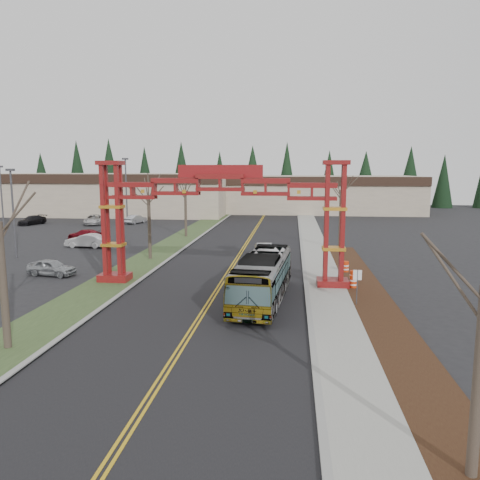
# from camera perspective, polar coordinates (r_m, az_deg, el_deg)

# --- Properties ---
(ground) EXTENTS (200.00, 200.00, 0.00)m
(ground) POSITION_cam_1_polar(r_m,az_deg,el_deg) (17.69, -11.77, -19.51)
(ground) COLOR black
(ground) RESTS_ON ground
(road) EXTENTS (12.00, 110.00, 0.02)m
(road) POSITION_cam_1_polar(r_m,az_deg,el_deg) (40.95, -0.85, -3.06)
(road) COLOR black
(road) RESTS_ON ground
(lane_line_left) EXTENTS (0.12, 100.00, 0.01)m
(lane_line_left) POSITION_cam_1_polar(r_m,az_deg,el_deg) (40.96, -1.01, -3.03)
(lane_line_left) COLOR gold
(lane_line_left) RESTS_ON road
(lane_line_right) EXTENTS (0.12, 100.00, 0.01)m
(lane_line_right) POSITION_cam_1_polar(r_m,az_deg,el_deg) (40.93, -0.68, -3.04)
(lane_line_right) COLOR gold
(lane_line_right) RESTS_ON road
(curb_right) EXTENTS (0.30, 110.00, 0.15)m
(curb_right) POSITION_cam_1_polar(r_m,az_deg,el_deg) (40.63, 7.80, -3.13)
(curb_right) COLOR gray
(curb_right) RESTS_ON ground
(sidewalk_right) EXTENTS (2.60, 110.00, 0.14)m
(sidewalk_right) POSITION_cam_1_polar(r_m,az_deg,el_deg) (40.70, 9.84, -3.16)
(sidewalk_right) COLOR gray
(sidewalk_right) RESTS_ON ground
(landscape_strip) EXTENTS (2.60, 50.00, 0.12)m
(landscape_strip) POSITION_cam_1_polar(r_m,az_deg,el_deg) (26.61, 17.43, -9.81)
(landscape_strip) COLOR black
(landscape_strip) RESTS_ON ground
(grass_median) EXTENTS (4.00, 110.00, 0.08)m
(grass_median) POSITION_cam_1_polar(r_m,az_deg,el_deg) (42.68, -11.58, -2.71)
(grass_median) COLOR #2D4221
(grass_median) RESTS_ON ground
(curb_left) EXTENTS (0.30, 110.00, 0.15)m
(curb_left) POSITION_cam_1_polar(r_m,az_deg,el_deg) (42.15, -9.18, -2.74)
(curb_left) COLOR gray
(curb_left) RESTS_ON ground
(gateway_arch) EXTENTS (18.20, 1.60, 8.90)m
(gateway_arch) POSITION_cam_1_polar(r_m,az_deg,el_deg) (33.25, -2.40, 4.63)
(gateway_arch) COLOR maroon
(gateway_arch) RESTS_ON ground
(retail_building_west) EXTENTS (46.00, 22.30, 7.50)m
(retail_building_west) POSITION_cam_1_polar(r_m,az_deg,el_deg) (93.68, -15.66, 5.52)
(retail_building_west) COLOR tan
(retail_building_west) RESTS_ON ground
(retail_building_east) EXTENTS (38.00, 20.30, 7.00)m
(retail_building_east) POSITION_cam_1_polar(r_m,az_deg,el_deg) (94.98, 9.42, 5.61)
(retail_building_east) COLOR tan
(retail_building_east) RESTS_ON ground
(conifer_treeline) EXTENTS (116.10, 5.60, 13.00)m
(conifer_treeline) POSITION_cam_1_polar(r_m,az_deg,el_deg) (106.91, 3.86, 7.62)
(conifer_treeline) COLOR black
(conifer_treeline) RESTS_ON ground
(transit_bus) EXTENTS (3.49, 11.05, 3.03)m
(transit_bus) POSITION_cam_1_polar(r_m,az_deg,el_deg) (29.62, 2.79, -4.62)
(transit_bus) COLOR #A1A3A8
(transit_bus) RESTS_ON ground
(silver_sedan) EXTENTS (2.20, 4.30, 1.35)m
(silver_sedan) POSITION_cam_1_polar(r_m,az_deg,el_deg) (44.15, 3.01, -1.33)
(silver_sedan) COLOR #A5A8AD
(silver_sedan) RESTS_ON ground
(parked_car_near_a) EXTENTS (4.05, 2.15, 1.31)m
(parked_car_near_a) POSITION_cam_1_polar(r_m,az_deg,el_deg) (39.66, -21.98, -3.12)
(parked_car_near_a) COLOR #9A9EA1
(parked_car_near_a) RESTS_ON ground
(parked_car_near_b) EXTENTS (4.53, 1.86, 1.46)m
(parked_car_near_b) POSITION_cam_1_polar(r_m,az_deg,el_deg) (52.69, -18.22, -0.07)
(parked_car_near_b) COLOR white
(parked_car_near_b) RESTS_ON ground
(parked_car_mid_a) EXTENTS (4.52, 2.65, 1.23)m
(parked_car_mid_a) POSITION_cam_1_polar(r_m,az_deg,el_deg) (58.60, -18.42, 0.64)
(parked_car_mid_a) COLOR maroon
(parked_car_mid_a) RESTS_ON ground
(parked_car_far_a) EXTENTS (2.58, 4.29, 1.33)m
(parked_car_far_a) POSITION_cam_1_polar(r_m,az_deg,el_deg) (74.08, -12.57, 2.49)
(parked_car_far_a) COLOR #A5A7AD
(parked_car_far_a) RESTS_ON ground
(parked_car_far_b) EXTENTS (3.82, 5.79, 1.48)m
(parked_car_far_b) POSITION_cam_1_polar(r_m,az_deg,el_deg) (74.35, -17.40, 2.38)
(parked_car_far_b) COLOR silver
(parked_car_far_b) RESTS_ON ground
(parked_car_far_c) EXTENTS (3.01, 5.00, 1.36)m
(parked_car_far_c) POSITION_cam_1_polar(r_m,az_deg,el_deg) (77.53, -24.03, 2.23)
(parked_car_far_c) COLOR black
(parked_car_far_c) RESTS_ON ground
(bare_tree_median_mid) EXTENTS (3.07, 3.07, 7.94)m
(bare_tree_median_mid) POSITION_cam_1_polar(r_m,az_deg,el_deg) (43.61, -11.10, 5.27)
(bare_tree_median_mid) COLOR #382D26
(bare_tree_median_mid) RESTS_ON ground
(bare_tree_median_far) EXTENTS (3.25, 3.25, 7.52)m
(bare_tree_median_far) POSITION_cam_1_polar(r_m,az_deg,el_deg) (57.89, -6.68, 5.63)
(bare_tree_median_far) COLOR #382D26
(bare_tree_median_far) RESTS_ON ground
(bare_tree_right_far) EXTENTS (3.07, 3.07, 8.25)m
(bare_tree_right_far) POSITION_cam_1_polar(r_m,az_deg,el_deg) (49.04, 12.23, 5.94)
(bare_tree_right_far) COLOR #382D26
(bare_tree_right_far) RESTS_ON ground
(light_pole_near) EXTENTS (0.72, 0.36, 8.36)m
(light_pole_near) POSITION_cam_1_polar(r_m,az_deg,el_deg) (48.67, -25.95, 3.67)
(light_pole_near) COLOR #3F3F44
(light_pole_near) RESTS_ON ground
(light_pole_mid) EXTENTS (0.76, 0.38, 8.76)m
(light_pole_mid) POSITION_cam_1_polar(r_m,az_deg,el_deg) (67.61, -27.07, 4.94)
(light_pole_mid) COLOR #3F3F44
(light_pole_mid) RESTS_ON ground
(light_pole_far) EXTENTS (0.87, 0.43, 10.02)m
(light_pole_far) POSITION_cam_1_polar(r_m,az_deg,el_deg) (74.75, -13.71, 6.45)
(light_pole_far) COLOR #3F3F44
(light_pole_far) RESTS_ON ground
(street_sign) EXTENTS (0.51, 0.08, 2.25)m
(street_sign) POSITION_cam_1_polar(r_m,az_deg,el_deg) (29.36, 14.10, -4.78)
(street_sign) COLOR #3F3F44
(street_sign) RESTS_ON ground
(barrel_south) EXTENTS (0.52, 0.52, 0.97)m
(barrel_south) POSITION_cam_1_polar(r_m,az_deg,el_deg) (33.70, 13.64, -5.03)
(barrel_south) COLOR red
(barrel_south) RESTS_ON ground
(barrel_mid) EXTENTS (0.48, 0.48, 0.90)m
(barrel_mid) POSITION_cam_1_polar(r_m,az_deg,el_deg) (35.57, 13.61, -4.37)
(barrel_mid) COLOR red
(barrel_mid) RESTS_ON ground
(barrel_north) EXTENTS (0.52, 0.52, 0.97)m
(barrel_north) POSITION_cam_1_polar(r_m,az_deg,el_deg) (38.62, 12.74, -3.26)
(barrel_north) COLOR red
(barrel_north) RESTS_ON ground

